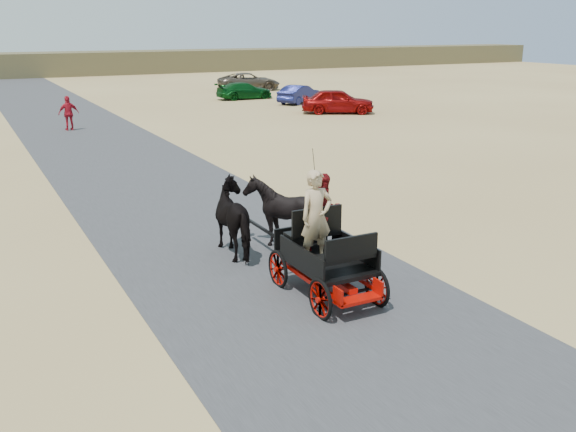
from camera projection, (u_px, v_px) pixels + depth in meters
name	position (u px, v px, depth m)	size (l,w,h in m)	color
ground	(274.00, 277.00, 13.55)	(140.00, 140.00, 0.00)	tan
road	(274.00, 276.00, 13.55)	(6.00, 140.00, 0.01)	#38383A
ridge_far	(8.00, 65.00, 65.95)	(140.00, 6.00, 2.40)	brown
carriage	(326.00, 278.00, 12.54)	(1.30, 2.40, 0.72)	black
horse_left	(239.00, 218.00, 14.71)	(0.91, 2.01, 1.70)	black
horse_right	(281.00, 212.00, 15.20)	(1.37, 1.54, 1.70)	black
driver_man	(316.00, 217.00, 12.14)	(0.66, 0.43, 1.80)	tan
passenger_woman	(324.00, 212.00, 12.86)	(0.77, 0.60, 1.58)	#660C0F
pedestrian	(69.00, 113.00, 32.28)	(1.01, 0.42, 1.73)	#AE1323
car_a	(338.00, 101.00, 38.65)	(1.75, 4.34, 1.48)	maroon
car_b	(300.00, 94.00, 43.75)	(1.31, 3.75, 1.24)	navy
car_c	(244.00, 91.00, 46.25)	(1.67, 4.10, 1.19)	#0C4C19
car_d	(249.00, 82.00, 52.54)	(2.34, 5.07, 1.41)	brown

